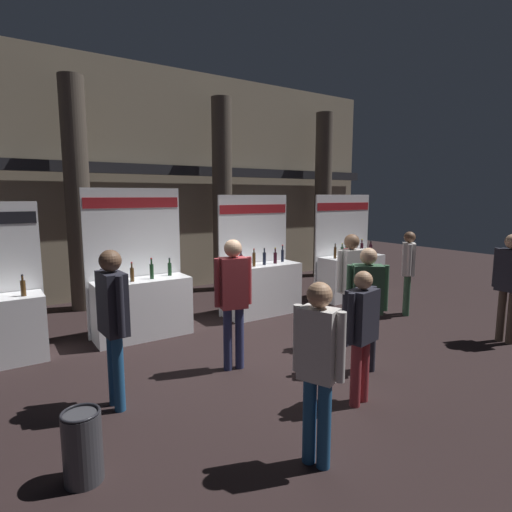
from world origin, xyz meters
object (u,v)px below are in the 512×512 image
at_px(visitor_6, 367,298).
at_px(visitor_7, 233,292).
at_px(trash_bin, 83,446).
at_px(visitor_1, 362,326).
at_px(visitor_4, 351,279).
at_px(exhibitor_booth_3, 350,272).
at_px(visitor_2, 510,278).
at_px(visitor_5, 349,271).
at_px(visitor_3, 408,266).
at_px(visitor_8, 113,313).
at_px(exhibitor_booth_1, 142,301).
at_px(visitor_9, 318,360).
at_px(exhibitor_booth_2, 261,284).

xyz_separation_m(visitor_6, visitor_7, (-1.50, 1.07, 0.06)).
xyz_separation_m(trash_bin, visitor_1, (3.00, -0.38, 0.63)).
distance_m(visitor_4, visitor_6, 1.01).
relative_size(trash_bin, visitor_1, 0.40).
height_order(exhibitor_booth_3, trash_bin, exhibitor_booth_3).
xyz_separation_m(visitor_2, visitor_5, (-1.00, 2.60, -0.18)).
distance_m(trash_bin, visitor_5, 6.09).
bearing_deg(visitor_1, exhibitor_booth_3, 33.30).
distance_m(visitor_3, visitor_6, 3.18).
distance_m(visitor_1, visitor_3, 4.14).
distance_m(visitor_4, visitor_8, 3.73).
xyz_separation_m(exhibitor_booth_3, visitor_2, (-0.10, -3.62, 0.48)).
bearing_deg(visitor_1, exhibitor_booth_1, 98.35).
height_order(visitor_2, visitor_9, visitor_2).
bearing_deg(exhibitor_booth_2, exhibitor_booth_1, -179.87).
relative_size(visitor_4, visitor_9, 1.08).
distance_m(visitor_4, visitor_9, 3.21).
height_order(trash_bin, visitor_6, visitor_6).
distance_m(visitor_1, visitor_9, 1.31).
height_order(visitor_4, visitor_5, visitor_4).
distance_m(visitor_3, visitor_8, 6.05).
relative_size(trash_bin, visitor_2, 0.35).
xyz_separation_m(exhibitor_booth_1, exhibitor_booth_2, (2.52, 0.01, -0.00)).
bearing_deg(visitor_7, visitor_9, -88.37).
xyz_separation_m(visitor_2, visitor_7, (-4.34, 1.59, 0.02)).
relative_size(exhibitor_booth_2, visitor_5, 1.56).
bearing_deg(visitor_9, visitor_1, 92.59).
relative_size(exhibitor_booth_2, visitor_6, 1.41).
bearing_deg(visitor_7, visitor_5, 29.84).
bearing_deg(visitor_9, visitor_3, 95.49).
bearing_deg(visitor_8, exhibitor_booth_1, -28.31).
bearing_deg(visitor_7, exhibitor_booth_1, 119.85).
distance_m(exhibitor_booth_1, exhibitor_booth_3, 5.07).
distance_m(exhibitor_booth_1, visitor_1, 3.99).
distance_m(visitor_5, visitor_8, 5.17).
bearing_deg(visitor_5, trash_bin, 148.82).
bearing_deg(visitor_8, exhibitor_booth_3, -73.44).
bearing_deg(visitor_8, visitor_6, -108.93).
bearing_deg(exhibitor_booth_3, visitor_1, -135.03).
relative_size(visitor_1, visitor_3, 0.92).
height_order(visitor_1, visitor_3, visitor_3).
relative_size(exhibitor_booth_2, visitor_9, 1.44).
bearing_deg(exhibitor_booth_3, visitor_5, -137.20).
xyz_separation_m(exhibitor_booth_2, visitor_5, (1.45, -1.06, 0.29)).
height_order(visitor_1, visitor_6, visitor_6).
bearing_deg(visitor_2, visitor_9, -84.12).
relative_size(visitor_2, visitor_7, 0.98).
xyz_separation_m(exhibitor_booth_2, visitor_6, (-0.39, -3.15, 0.43)).
relative_size(trash_bin, visitor_5, 0.40).
xyz_separation_m(visitor_1, visitor_8, (-2.41, 1.49, 0.18)).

